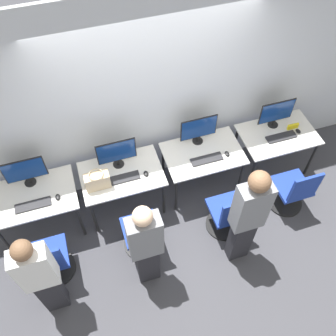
{
  "coord_description": "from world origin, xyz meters",
  "views": [
    {
      "loc": [
        -0.84,
        -2.48,
        4.52
      ],
      "look_at": [
        0.0,
        0.14,
        0.87
      ],
      "focal_mm": 40.0,
      "sensor_mm": 36.0,
      "label": 1
    }
  ],
  "objects": [
    {
      "name": "monitor_left",
      "position": [
        -0.55,
        0.49,
        0.96
      ],
      "size": [
        0.49,
        0.14,
        0.43
      ],
      "color": "black",
      "rests_on": "desk_left"
    },
    {
      "name": "keyboard_right",
      "position": [
        0.55,
        0.22,
        0.73
      ],
      "size": [
        0.42,
        0.13,
        0.02
      ],
      "color": "#262628",
      "rests_on": "desk_right"
    },
    {
      "name": "keyboard_left",
      "position": [
        -0.55,
        0.25,
        0.73
      ],
      "size": [
        0.42,
        0.13,
        0.02
      ],
      "color": "#262628",
      "rests_on": "desk_left"
    },
    {
      "name": "person_right",
      "position": [
        0.61,
        -0.81,
        0.95
      ],
      "size": [
        0.36,
        0.23,
        1.72
      ],
      "color": "#232328",
      "rests_on": "ground_plane"
    },
    {
      "name": "ground_plane",
      "position": [
        0.0,
        0.0,
        0.0
      ],
      "size": [
        20.0,
        20.0,
        0.0
      ],
      "primitive_type": "plane",
      "color": "#3D3D42"
    },
    {
      "name": "monitor_far_right",
      "position": [
        1.65,
        0.52,
        0.96
      ],
      "size": [
        0.49,
        0.14,
        0.43
      ],
      "color": "black",
      "rests_on": "desk_far_right"
    },
    {
      "name": "keyboard_far_left",
      "position": [
        -1.65,
        0.2,
        0.73
      ],
      "size": [
        0.42,
        0.13,
        0.02
      ],
      "color": "#262628",
      "rests_on": "desk_far_left"
    },
    {
      "name": "mouse_far_right",
      "position": [
        1.92,
        0.29,
        0.74
      ],
      "size": [
        0.06,
        0.09,
        0.03
      ],
      "color": "black",
      "rests_on": "desk_far_right"
    },
    {
      "name": "desk_right",
      "position": [
        0.55,
        0.34,
        0.64
      ],
      "size": [
        1.03,
        0.68,
        0.72
      ],
      "color": "silver",
      "rests_on": "ground_plane"
    },
    {
      "name": "desk_far_right",
      "position": [
        1.65,
        0.34,
        0.64
      ],
      "size": [
        1.03,
        0.68,
        0.72
      ],
      "color": "silver",
      "rests_on": "ground_plane"
    },
    {
      "name": "office_chair_far_right",
      "position": [
        1.58,
        -0.37,
        0.36
      ],
      "size": [
        0.48,
        0.48,
        0.88
      ],
      "color": "black",
      "rests_on": "ground_plane"
    },
    {
      "name": "placard_far_right",
      "position": [
        1.88,
        0.38,
        0.76
      ],
      "size": [
        0.16,
        0.03,
        0.08
      ],
      "color": "yellow",
      "rests_on": "desk_far_right"
    },
    {
      "name": "monitor_far_left",
      "position": [
        -1.65,
        0.55,
        0.96
      ],
      "size": [
        0.49,
        0.14,
        0.43
      ],
      "color": "black",
      "rests_on": "desk_far_left"
    },
    {
      "name": "keyboard_far_right",
      "position": [
        1.65,
        0.27,
        0.73
      ],
      "size": [
        0.42,
        0.13,
        0.02
      ],
      "color": "#262628",
      "rests_on": "desk_far_right"
    },
    {
      "name": "person_far_left",
      "position": [
        -1.64,
        -0.75,
        0.84
      ],
      "size": [
        0.36,
        0.2,
        1.55
      ],
      "color": "#232328",
      "rests_on": "ground_plane"
    },
    {
      "name": "mouse_left",
      "position": [
        -0.26,
        0.23,
        0.74
      ],
      "size": [
        0.06,
        0.09,
        0.03
      ],
      "color": "black",
      "rests_on": "desk_left"
    },
    {
      "name": "mouse_far_left",
      "position": [
        -1.36,
        0.22,
        0.74
      ],
      "size": [
        0.06,
        0.09,
        0.03
      ],
      "color": "black",
      "rests_on": "desk_far_left"
    },
    {
      "name": "desk_far_left",
      "position": [
        -1.65,
        0.34,
        0.64
      ],
      "size": [
        1.03,
        0.68,
        0.72
      ],
      "color": "silver",
      "rests_on": "ground_plane"
    },
    {
      "name": "wall_back",
      "position": [
        0.0,
        0.81,
        1.4
      ],
      "size": [
        12.0,
        0.05,
        2.8
      ],
      "color": "silver",
      "rests_on": "ground_plane"
    },
    {
      "name": "mouse_right",
      "position": [
        0.84,
        0.22,
        0.74
      ],
      "size": [
        0.06,
        0.09,
        0.03
      ],
      "color": "black",
      "rests_on": "desk_right"
    },
    {
      "name": "office_chair_right",
      "position": [
        0.62,
        -0.44,
        0.36
      ],
      "size": [
        0.48,
        0.48,
        0.88
      ],
      "color": "black",
      "rests_on": "ground_plane"
    },
    {
      "name": "office_chair_far_left",
      "position": [
        -1.62,
        -0.38,
        0.36
      ],
      "size": [
        0.48,
        0.48,
        0.88
      ],
      "color": "black",
      "rests_on": "ground_plane"
    },
    {
      "name": "handbag",
      "position": [
        -0.86,
        0.24,
        0.84
      ],
      "size": [
        0.3,
        0.18,
        0.25
      ],
      "color": "tan",
      "rests_on": "desk_left"
    },
    {
      "name": "office_chair_left",
      "position": [
        -0.5,
        -0.38,
        0.36
      ],
      "size": [
        0.48,
        0.48,
        0.88
      ],
      "color": "black",
      "rests_on": "ground_plane"
    },
    {
      "name": "monitor_right",
      "position": [
        0.55,
        0.56,
        0.96
      ],
      "size": [
        0.49,
        0.14,
        0.43
      ],
      "color": "black",
      "rests_on": "desk_right"
    },
    {
      "name": "person_left",
      "position": [
        -0.53,
        -0.75,
        0.84
      ],
      "size": [
        0.36,
        0.2,
        1.55
      ],
      "color": "#232328",
      "rests_on": "ground_plane"
    },
    {
      "name": "desk_left",
      "position": [
        -0.55,
        0.34,
        0.64
      ],
      "size": [
        1.03,
        0.68,
        0.72
      ],
      "color": "silver",
      "rests_on": "ground_plane"
    }
  ]
}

